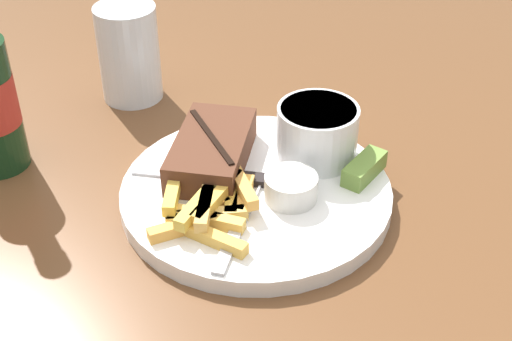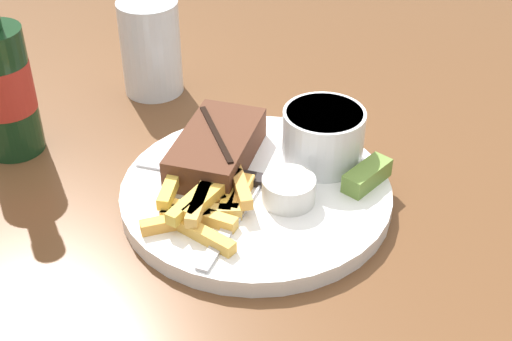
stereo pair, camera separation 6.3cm
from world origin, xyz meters
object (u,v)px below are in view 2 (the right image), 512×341
object	(u,v)px
fork_utensil	(229,228)
dipping_sauce_cup	(286,191)
coleslaw_cup	(323,134)
beer_bottle	(2,83)
drinking_glass	(151,47)
pickle_spear	(367,176)
steak_portion	(216,148)
dinner_plate	(256,194)
knife_utensil	(229,176)

from	to	relation	value
fork_utensil	dipping_sauce_cup	bearing A→B (deg)	-32.53
coleslaw_cup	beer_bottle	world-z (taller)	beer_bottle
coleslaw_cup	drinking_glass	world-z (taller)	drinking_glass
pickle_spear	drinking_glass	xyz separation A→B (m)	(0.04, 0.33, 0.03)
beer_bottle	steak_portion	bearing A→B (deg)	-67.47
steak_portion	drinking_glass	xyz separation A→B (m)	(0.10, 0.18, 0.02)
dinner_plate	fork_utensil	world-z (taller)	fork_utensil
knife_utensil	beer_bottle	distance (m)	0.26
dipping_sauce_cup	fork_utensil	bearing A→B (deg)	161.70
steak_portion	dipping_sauce_cup	bearing A→B (deg)	-99.43
dinner_plate	pickle_spear	distance (m)	0.11
dipping_sauce_cup	fork_utensil	xyz separation A→B (m)	(-0.06, 0.02, -0.01)
knife_utensil	beer_bottle	bearing A→B (deg)	-2.21
coleslaw_cup	dinner_plate	bearing A→B (deg)	159.44
pickle_spear	drinking_glass	size ratio (longest dim) A/B	0.51
dipping_sauce_cup	drinking_glass	size ratio (longest dim) A/B	0.44
coleslaw_cup	dipping_sauce_cup	bearing A→B (deg)	-173.57
coleslaw_cup	drinking_glass	xyz separation A→B (m)	(0.03, 0.27, 0.01)
fork_utensil	drinking_glass	size ratio (longest dim) A/B	1.12
dipping_sauce_cup	knife_utensil	world-z (taller)	dipping_sauce_cup
fork_utensil	knife_utensil	world-z (taller)	knife_utensil
steak_portion	pickle_spear	bearing A→B (deg)	-68.99
steak_portion	pickle_spear	distance (m)	0.16
dinner_plate	steak_portion	size ratio (longest dim) A/B	1.88
fork_utensil	drinking_glass	bearing A→B (deg)	40.48
steak_portion	coleslaw_cup	xyz separation A→B (m)	(0.07, -0.09, 0.02)
dinner_plate	beer_bottle	xyz separation A→B (m)	(-0.08, 0.28, 0.07)
beer_bottle	drinking_glass	bearing A→B (deg)	-11.02
coleslaw_cup	fork_utensil	size ratio (longest dim) A/B	0.64
dipping_sauce_cup	pickle_spear	xyz separation A→B (m)	(0.07, -0.05, -0.00)
pickle_spear	beer_bottle	xyz separation A→B (m)	(-0.15, 0.36, 0.06)
dipping_sauce_cup	beer_bottle	xyz separation A→B (m)	(-0.07, 0.32, 0.05)
dinner_plate	pickle_spear	size ratio (longest dim) A/B	4.54
steak_portion	dinner_plate	bearing A→B (deg)	-101.56
dipping_sauce_cup	fork_utensil	size ratio (longest dim) A/B	0.39
dinner_plate	fork_utensil	xyz separation A→B (m)	(-0.07, -0.02, 0.01)
knife_utensil	dinner_plate	bearing A→B (deg)	168.39
coleslaw_cup	pickle_spear	world-z (taller)	coleslaw_cup
knife_utensil	fork_utensil	bearing A→B (deg)	107.55
dipping_sauce_cup	pickle_spear	distance (m)	0.09
knife_utensil	steak_portion	bearing A→B (deg)	-48.30
steak_portion	dipping_sauce_cup	xyz separation A→B (m)	(-0.02, -0.10, -0.00)
steak_portion	beer_bottle	xyz separation A→B (m)	(-0.09, 0.22, 0.05)
coleslaw_cup	fork_utensil	world-z (taller)	coleslaw_cup
steak_portion	coleslaw_cup	world-z (taller)	coleslaw_cup
knife_utensil	drinking_glass	world-z (taller)	drinking_glass
dinner_plate	fork_utensil	bearing A→B (deg)	-165.77
pickle_spear	steak_portion	bearing A→B (deg)	111.01
beer_bottle	knife_utensil	bearing A→B (deg)	-73.24
dipping_sauce_cup	knife_utensil	distance (m)	0.07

